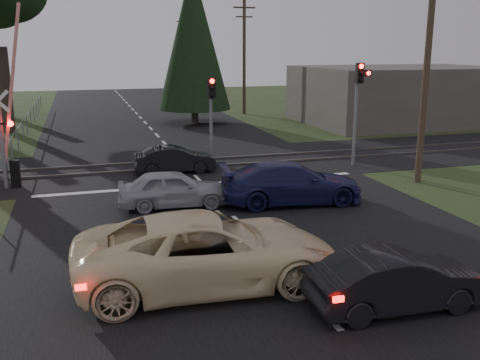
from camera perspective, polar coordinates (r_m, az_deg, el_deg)
name	(u,v)px	position (r m, az deg, el deg)	size (l,w,h in m)	color
ground	(273,259)	(14.12, 3.59, -8.43)	(120.00, 120.00, 0.00)	#27391A
road	(194,174)	(23.32, -4.96, 0.62)	(14.00, 100.00, 0.01)	black
rail_corridor	(185,165)	(25.23, -5.91, 1.63)	(120.00, 8.00, 0.01)	black
stop_line	(203,184)	(21.61, -3.97, -0.42)	(13.00, 0.35, 0.00)	silver
rail_near	(188,167)	(24.45, -5.55, 1.35)	(120.00, 0.12, 0.10)	#59544C
rail_far	(182,160)	(25.99, -6.25, 2.09)	(120.00, 0.12, 0.10)	#59544C
crossing_signal	(8,136)	(22.41, -23.52, 4.31)	(1.62, 0.38, 6.96)	slate
traffic_signal_right	(359,94)	(24.95, 12.56, 8.93)	(0.68, 0.48, 4.70)	slate
traffic_signal_center	(211,107)	(23.71, -3.06, 7.75)	(0.32, 0.48, 4.10)	slate
utility_pole_near	(427,64)	(22.45, 19.32, 11.56)	(1.80, 0.26, 9.00)	#4C3D2D
utility_pole_mid	(244,55)	(44.21, 0.45, 13.16)	(1.80, 0.26, 9.00)	#4C3D2D
utility_pole_far	(185,52)	(68.48, -5.94, 13.40)	(1.80, 0.26, 9.00)	#4C3D2D
conifer_tree	(193,38)	(39.07, -5.00, 14.86)	(5.20, 5.20, 11.00)	#473D33
fence_left	(26,138)	(35.28, -21.86, 4.23)	(0.10, 36.00, 1.20)	slate
building_right	(401,95)	(41.15, 16.78, 8.71)	(14.00, 10.00, 4.00)	#59514C
cream_coupe	(208,251)	(12.38, -3.44, -7.54)	(2.80, 6.06, 1.68)	beige
dark_hatchback	(397,281)	(11.84, 16.36, -10.29)	(1.33, 3.81, 1.26)	black
silver_car	(173,189)	(18.52, -7.12, -0.94)	(1.52, 3.77, 1.29)	#A6A9AE
blue_sedan	(291,183)	(18.88, 5.46, -0.32)	(2.05, 5.04, 1.46)	#181A48
dark_car_far	(175,160)	(23.62, -6.96, 2.18)	(1.24, 3.55, 1.17)	black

